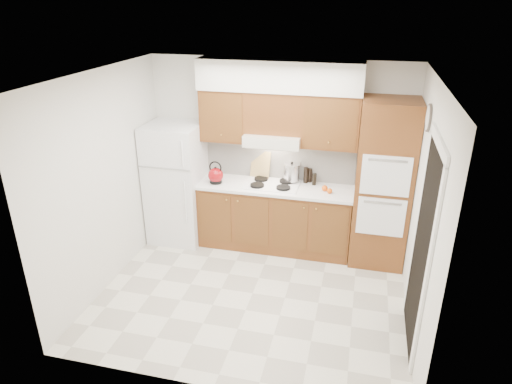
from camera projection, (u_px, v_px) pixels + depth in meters
The scene contains 26 objects.
floor at pixel (253, 293), 5.55m from camera, with size 3.60×3.60×0.00m, color beige.
ceiling at pixel (252, 76), 4.52m from camera, with size 3.60×3.60×0.00m, color white.
wall_back at pixel (278, 154), 6.37m from camera, with size 3.60×0.02×2.60m, color silver.
wall_left at pixel (106, 181), 5.43m from camera, with size 0.02×3.00×2.60m, color silver.
wall_right at pixel (423, 213), 4.65m from camera, with size 0.02×3.00×2.60m, color silver.
fridge at pixel (177, 183), 6.53m from camera, with size 0.75×0.72×1.72m, color white.
base_cabinets at pixel (275, 217), 6.44m from camera, with size 2.11×0.60×0.90m, color brown.
countertop at pixel (275, 187), 6.24m from camera, with size 2.13×0.62×0.04m, color white.
backsplash at pixel (280, 160), 6.39m from camera, with size 2.11×0.03×0.56m, color white.
oven_cabinet at pixel (383, 185), 5.85m from camera, with size 0.70×0.65×2.20m, color brown.
upper_cab_left at pixel (225, 115), 6.16m from camera, with size 0.63×0.33×0.70m, color brown.
upper_cab_right at pixel (331, 121), 5.85m from camera, with size 0.73×0.33×0.70m, color brown.
range_hood at pixel (274, 139), 6.07m from camera, with size 0.75×0.45×0.15m, color silver.
upper_cab_over_hood at pixel (275, 112), 5.98m from camera, with size 0.75×0.33×0.55m, color brown.
soffit at pixel (279, 76), 5.77m from camera, with size 2.13×0.36×0.40m, color silver.
cooktop at pixel (272, 185), 6.26m from camera, with size 0.74×0.50×0.01m, color white.
doorway at pixel (422, 251), 4.44m from camera, with size 0.02×0.90×2.10m, color black.
wall_clock at pixel (429, 118), 4.80m from camera, with size 0.30×0.30×0.02m, color #3F3833.
kettle at pixel (216, 175), 6.28m from camera, with size 0.21×0.21×0.21m, color maroon.
cutting_board at pixel (260, 164), 6.45m from camera, with size 0.29×0.02×0.38m, color tan.
stock_pot at pixel (292, 172), 6.31m from camera, with size 0.22×0.22×0.23m, color silver.
condiment_a at pixel (306, 175), 6.30m from camera, with size 0.06×0.06×0.22m, color black.
condiment_b at pixel (310, 175), 6.33m from camera, with size 0.06×0.06×0.20m, color black.
condiment_c at pixel (314, 179), 6.24m from camera, with size 0.06×0.06×0.16m, color black.
orange_near at pixel (330, 191), 5.98m from camera, with size 0.07×0.07×0.07m, color orange.
orange_far at pixel (325, 188), 6.06m from camera, with size 0.08×0.08×0.08m, color #FF630D.
Camera 1 is at (1.12, -4.47, 3.34)m, focal length 32.00 mm.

